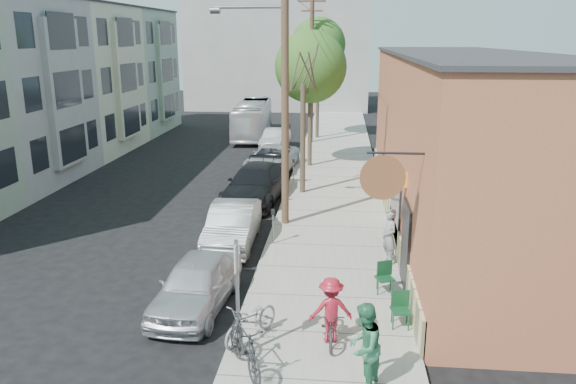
# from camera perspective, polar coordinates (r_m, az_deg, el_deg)

# --- Properties ---
(ground) EXTENTS (120.00, 120.00, 0.00)m
(ground) POSITION_cam_1_polar(r_m,az_deg,el_deg) (18.41, -9.32, -7.55)
(ground) COLOR black
(sidewalk) EXTENTS (4.50, 58.00, 0.15)m
(sidewalk) POSITION_cam_1_polar(r_m,az_deg,el_deg) (28.25, 4.72, 0.97)
(sidewalk) COLOR #9B9A90
(sidewalk) RESTS_ON ground
(cafe_building) EXTENTS (6.60, 20.20, 6.61)m
(cafe_building) POSITION_cam_1_polar(r_m,az_deg,el_deg) (22.14, 17.05, 4.82)
(cafe_building) COLOR #A2573C
(cafe_building) RESTS_ON ground
(apartment_row) EXTENTS (6.30, 32.00, 9.00)m
(apartment_row) POSITION_cam_1_polar(r_m,az_deg,el_deg) (34.59, -23.18, 9.91)
(apartment_row) COLOR gray
(apartment_row) RESTS_ON ground
(end_cap_building) EXTENTS (18.00, 8.00, 12.00)m
(end_cap_building) POSITION_cam_1_polar(r_m,az_deg,el_deg) (58.73, -0.94, 14.40)
(end_cap_building) COLOR gray
(end_cap_building) RESTS_ON ground
(sign_post) EXTENTS (0.07, 0.45, 2.80)m
(sign_post) POSITION_cam_1_polar(r_m,az_deg,el_deg) (12.54, -5.17, -9.65)
(sign_post) COLOR slate
(sign_post) RESTS_ON sidewalk
(parking_meter_near) EXTENTS (0.14, 0.14, 1.24)m
(parking_meter_near) POSITION_cam_1_polar(r_m,az_deg,el_deg) (19.49, -1.55, -2.93)
(parking_meter_near) COLOR slate
(parking_meter_near) RESTS_ON sidewalk
(parking_meter_far) EXTENTS (0.14, 0.14, 1.24)m
(parking_meter_far) POSITION_cam_1_polar(r_m,az_deg,el_deg) (27.45, 0.56, 2.54)
(parking_meter_far) COLOR slate
(parking_meter_far) RESTS_ON sidewalk
(utility_pole_near) EXTENTS (3.57, 0.28, 10.00)m
(utility_pole_near) POSITION_cam_1_polar(r_m,az_deg,el_deg) (20.82, -0.47, 10.72)
(utility_pole_near) COLOR #503A28
(utility_pole_near) RESTS_ON sidewalk
(utility_pole_far) EXTENTS (1.80, 0.28, 10.00)m
(utility_pole_far) POSITION_cam_1_polar(r_m,az_deg,el_deg) (38.24, 2.41, 12.80)
(utility_pole_far) COLOR #503A28
(utility_pole_far) RESTS_ON sidewalk
(tree_bare) EXTENTS (0.24, 0.24, 4.95)m
(tree_bare) POSITION_cam_1_polar(r_m,az_deg,el_deg) (25.64, 1.51, 5.35)
(tree_bare) COLOR #44392C
(tree_bare) RESTS_ON sidewalk
(tree_leafy_mid) EXTENTS (3.89, 3.89, 7.37)m
(tree_leafy_mid) POSITION_cam_1_polar(r_m,az_deg,el_deg) (30.94, 2.31, 12.57)
(tree_leafy_mid) COLOR #44392C
(tree_leafy_mid) RESTS_ON sidewalk
(tree_leafy_far) EXTENTS (3.75, 3.75, 8.32)m
(tree_leafy_far) POSITION_cam_1_polar(r_m,az_deg,el_deg) (40.02, 3.09, 14.68)
(tree_leafy_far) COLOR #44392C
(tree_leafy_far) RESTS_ON sidewalk
(patio_chair_a) EXTENTS (0.65, 0.65, 0.88)m
(patio_chair_a) POSITION_cam_1_polar(r_m,az_deg,el_deg) (16.20, 9.79, -8.61)
(patio_chair_a) COLOR #103C20
(patio_chair_a) RESTS_ON sidewalk
(patio_chair_b) EXTENTS (0.57, 0.57, 0.88)m
(patio_chair_b) POSITION_cam_1_polar(r_m,az_deg,el_deg) (14.50, 11.37, -11.71)
(patio_chair_b) COLOR #103C20
(patio_chair_b) RESTS_ON sidewalk
(patron_grey) EXTENTS (0.65, 0.77, 1.80)m
(patron_grey) POSITION_cam_1_polar(r_m,az_deg,el_deg) (18.05, 10.24, -4.49)
(patron_grey) COLOR gray
(patron_grey) RESTS_ON sidewalk
(patron_green) EXTENTS (0.99, 1.11, 1.87)m
(patron_green) POSITION_cam_1_polar(r_m,az_deg,el_deg) (11.89, 7.71, -15.31)
(patron_green) COLOR #2F7750
(patron_green) RESTS_ON sidewalk
(cyclist) EXTENTS (1.15, 0.82, 1.61)m
(cyclist) POSITION_cam_1_polar(r_m,az_deg,el_deg) (13.50, 4.37, -11.85)
(cyclist) COLOR maroon
(cyclist) RESTS_ON sidewalk
(cyclist_bike) EXTENTS (0.68, 1.70, 0.87)m
(cyclist_bike) POSITION_cam_1_polar(r_m,az_deg,el_deg) (13.67, 4.34, -13.23)
(cyclist_bike) COLOR black
(cyclist_bike) RESTS_ON sidewalk
(parked_bike_a) EXTENTS (1.45, 2.02, 1.20)m
(parked_bike_a) POSITION_cam_1_polar(r_m,az_deg,el_deg) (12.48, -4.46, -15.38)
(parked_bike_a) COLOR black
(parked_bike_a) RESTS_ON sidewalk
(parked_bike_b) EXTENTS (1.48, 1.92, 0.97)m
(parked_bike_b) POSITION_cam_1_polar(r_m,az_deg,el_deg) (13.70, -3.73, -12.92)
(parked_bike_b) COLOR gray
(parked_bike_b) RESTS_ON sidewalk
(car_0) EXTENTS (2.05, 4.33, 1.43)m
(car_0) POSITION_cam_1_polar(r_m,az_deg,el_deg) (15.54, -9.28, -9.16)
(car_0) COLOR silver
(car_0) RESTS_ON ground
(car_1) EXTENTS (1.67, 4.50, 1.47)m
(car_1) POSITION_cam_1_polar(r_m,az_deg,el_deg) (19.89, -5.66, -3.38)
(car_1) COLOR #999DA0
(car_1) RESTS_ON ground
(car_2) EXTENTS (2.76, 5.72, 1.61)m
(car_2) POSITION_cam_1_polar(r_m,az_deg,el_deg) (25.06, -3.28, 0.82)
(car_2) COLOR black
(car_2) RESTS_ON ground
(car_3) EXTENTS (2.81, 5.25, 1.40)m
(car_3) POSITION_cam_1_polar(r_m,az_deg,el_deg) (30.66, -1.65, 3.38)
(car_3) COLOR silver
(car_3) RESTS_ON ground
(car_4) EXTENTS (1.71, 4.13, 1.33)m
(car_4) POSITION_cam_1_polar(r_m,az_deg,el_deg) (36.95, -1.30, 5.41)
(car_4) COLOR #A0A1A8
(car_4) RESTS_ON ground
(bus) EXTENTS (2.78, 9.52, 2.62)m
(bus) POSITION_cam_1_polar(r_m,az_deg,el_deg) (41.67, -3.61, 7.44)
(bus) COLOR white
(bus) RESTS_ON ground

